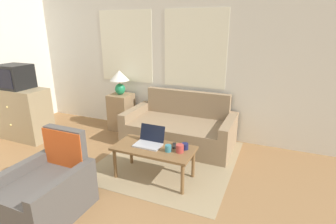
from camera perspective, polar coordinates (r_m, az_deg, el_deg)
wall_back at (r=4.83m, az=-1.08°, el=10.89°), size 6.42×0.06×2.60m
rug at (r=4.04m, az=0.42°, el=-10.17°), size 1.88×2.06×0.01m
couch at (r=4.46m, az=2.71°, el=-3.75°), size 1.78×0.94×0.85m
armchair at (r=3.18m, az=-24.59°, el=-15.29°), size 0.71×0.84×0.86m
tv_dresser at (r=5.30m, az=-29.26°, el=-0.25°), size 1.04×0.48×0.91m
television at (r=5.15m, az=-30.41°, el=6.67°), size 0.50×0.43×0.40m
side_table at (r=5.13m, az=-10.10°, el=0.03°), size 0.40×0.40×0.69m
table_lamp at (r=4.97m, az=-10.51°, el=7.12°), size 0.36×0.36×0.46m
coffee_table at (r=3.42m, az=-3.08°, el=-8.45°), size 1.04×0.51×0.44m
laptop at (r=3.46m, az=-4.04°, el=-6.22°), size 0.35×0.29×0.24m
cup_navy at (r=3.34m, az=3.69°, el=-7.46°), size 0.09×0.09×0.08m
cup_yellow at (r=3.26m, az=2.58°, el=-7.93°), size 0.10×0.10×0.10m
cup_white at (r=3.27m, az=0.04°, el=-7.91°), size 0.08×0.08×0.09m
tv_remote at (r=3.42m, az=1.39°, el=-7.32°), size 0.09×0.16×0.02m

